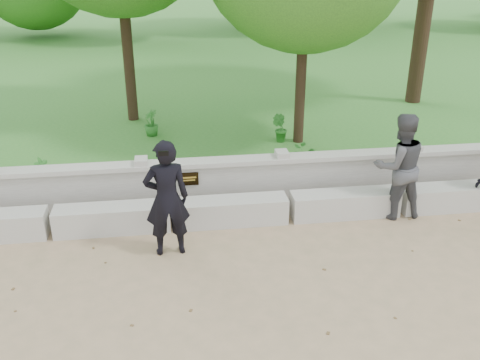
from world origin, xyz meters
name	(u,v)px	position (x,y,z in m)	size (l,w,h in m)	color
ground	(177,293)	(0.00, 0.00, 0.00)	(80.00, 80.00, 0.00)	tan
lawn	(166,67)	(0.00, 14.00, 0.12)	(40.00, 22.00, 0.25)	#307228
concrete_bench	(173,215)	(0.00, 1.90, 0.22)	(11.90, 0.45, 0.45)	beige
parapet_wall	(171,185)	(0.00, 2.60, 0.46)	(12.50, 0.35, 0.90)	#B8B6AE
man_main	(167,199)	(-0.08, 1.09, 0.93)	(0.72, 0.64, 1.86)	black
visitor_left	(399,166)	(3.87, 1.80, 0.94)	(0.94, 0.75, 1.87)	#45464A
shrub_a	(43,172)	(-2.36, 3.38, 0.52)	(0.29, 0.19, 0.54)	#2A6E25
shrub_b	(280,128)	(2.49, 5.14, 0.56)	(0.34, 0.28, 0.62)	#2A6E25
shrub_c	(307,159)	(2.66, 3.30, 0.53)	(0.50, 0.43, 0.56)	#2A6E25
shrub_d	(151,123)	(-0.40, 5.94, 0.56)	(0.34, 0.31, 0.61)	#2A6E25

